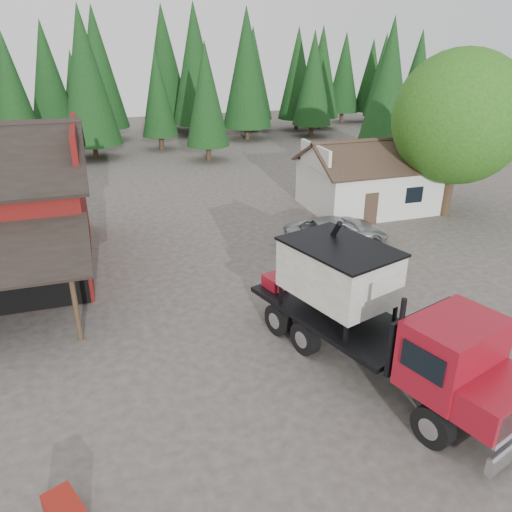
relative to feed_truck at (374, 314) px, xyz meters
name	(u,v)px	position (x,y,z in m)	size (l,w,h in m)	color
ground	(236,343)	(-4.00, 2.97, -2.21)	(120.00, 120.00, 0.00)	#483F39
farmhouse	(369,183)	(9.00, 15.96, -0.54)	(8.60, 6.42, 4.65)	silver
deciduous_tree	(459,122)	(13.01, 12.94, 3.70)	(8.00, 8.00, 10.20)	#382619
conifer_backdrop	(131,141)	(-4.00, 44.97, -2.21)	(76.00, 16.00, 16.00)	black
near_pine_b	(206,95)	(2.00, 32.97, 3.68)	(3.96, 3.96, 10.40)	#382619
near_pine_c	(389,82)	(18.00, 28.97, 4.68)	(4.84, 4.84, 12.40)	#382619
near_pine_d	(86,76)	(-8.00, 36.97, 5.18)	(5.28, 5.28, 13.40)	#382619
feed_truck	(374,314)	(0.00, 0.00, 0.00)	(5.76, 10.83, 4.73)	black
silver_car	(337,232)	(4.00, 10.53, -1.42)	(2.63, 5.70, 1.58)	#9B9EA2
equip_box	(64,511)	(-10.00, -3.03, -1.91)	(0.70, 1.10, 0.60)	maroon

